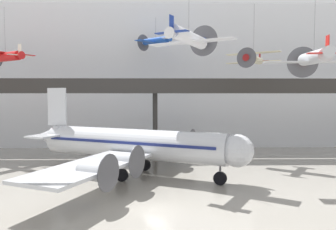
# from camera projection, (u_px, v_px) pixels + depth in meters

# --- Properties ---
(ground_plane) EXTENTS (260.00, 260.00, 0.00)m
(ground_plane) POSITION_uv_depth(u_px,v_px,m) (149.00, 210.00, 24.90)
(ground_plane) COLOR gray
(hangar_back_wall) EXTENTS (140.00, 3.00, 23.77)m
(hangar_back_wall) POSITION_uv_depth(u_px,v_px,m) (156.00, 76.00, 55.21)
(hangar_back_wall) COLOR silver
(hangar_back_wall) RESTS_ON ground
(mezzanine_walkway) EXTENTS (110.00, 3.20, 10.98)m
(mezzanine_walkway) POSITION_uv_depth(u_px,v_px,m) (155.00, 91.00, 45.74)
(mezzanine_walkway) COLOR #2D2B28
(mezzanine_walkway) RESTS_ON ground
(airliner_silver_main) EXTENTS (24.95, 29.33, 9.57)m
(airliner_silver_main) POSITION_uv_depth(u_px,v_px,m) (131.00, 144.00, 35.41)
(airliner_silver_main) COLOR silver
(airliner_silver_main) RESTS_ON ground
(suspended_plane_cream_biplane) EXTENTS (6.26, 5.77, 8.20)m
(suspended_plane_cream_biplane) POSITION_uv_depth(u_px,v_px,m) (253.00, 59.00, 41.62)
(suspended_plane_cream_biplane) COLOR beige
(suspended_plane_white_twin) EXTENTS (8.76, 7.96, 7.27)m
(suspended_plane_white_twin) POSITION_uv_depth(u_px,v_px,m) (189.00, 38.00, 32.98)
(suspended_plane_white_twin) COLOR silver
(suspended_plane_blue_trainer) EXTENTS (5.96, 6.04, 4.73)m
(suspended_plane_blue_trainer) POSITION_uv_depth(u_px,v_px,m) (156.00, 41.00, 48.91)
(suspended_plane_blue_trainer) COLOR #1E4CAD
(suspended_plane_silver_racer) EXTENTS (8.92, 7.29, 9.67)m
(suspended_plane_silver_racer) POSITION_uv_depth(u_px,v_px,m) (314.00, 58.00, 30.02)
(suspended_plane_silver_racer) COLOR silver
(suspended_plane_red_highwing) EXTENTS (7.29, 7.97, 8.01)m
(suspended_plane_red_highwing) POSITION_uv_depth(u_px,v_px,m) (6.00, 56.00, 43.15)
(suspended_plane_red_highwing) COLOR red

